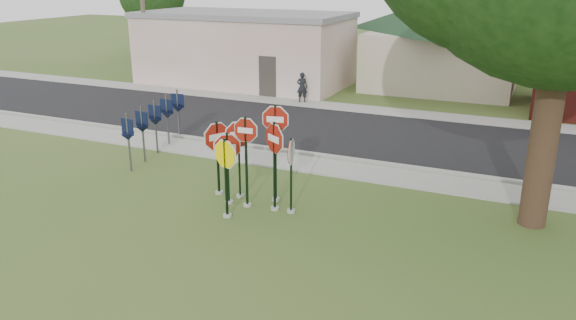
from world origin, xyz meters
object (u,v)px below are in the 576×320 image
at_px(stop_sign_yellow, 226,168).
at_px(stop_sign_left, 228,159).
at_px(stop_sign_center, 246,150).
at_px(pedestrian, 302,87).

relative_size(stop_sign_yellow, stop_sign_left, 1.05).
bearing_deg(stop_sign_center, pedestrian, 106.21).
bearing_deg(pedestrian, stop_sign_center, 95.47).
relative_size(stop_sign_left, pedestrian, 1.46).
bearing_deg(stop_sign_center, stop_sign_left, -178.31).
relative_size(stop_sign_center, stop_sign_left, 1.23).
height_order(stop_sign_center, pedestrian, stop_sign_center).
xyz_separation_m(stop_sign_left, pedestrian, (-3.19, 13.03, -0.53)).
bearing_deg(stop_sign_left, pedestrian, 103.74).
bearing_deg(pedestrian, stop_sign_yellow, 93.90).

